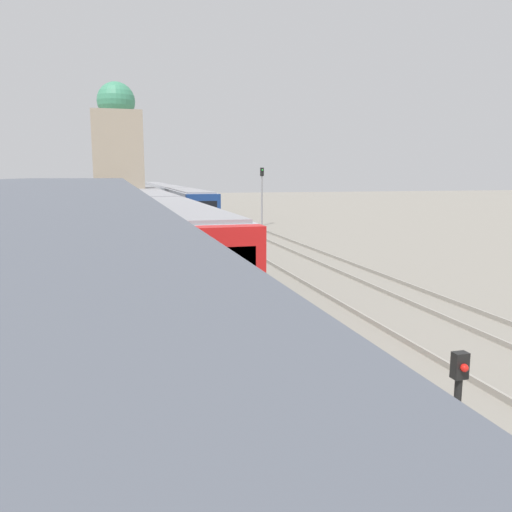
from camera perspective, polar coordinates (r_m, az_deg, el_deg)
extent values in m
cube|color=#4C515B|center=(11.52, -24.57, 7.27)|extent=(4.00, 25.74, 0.20)
cube|color=black|center=(11.38, -14.66, 6.67)|extent=(0.08, 25.74, 0.24)
cylinder|color=#47474C|center=(11.66, -24.05, -0.65)|extent=(0.16, 0.16, 3.02)
cylinder|color=#47474C|center=(21.82, -20.03, 3.82)|extent=(0.16, 0.16, 3.02)
cylinder|color=#2D2D33|center=(12.12, -14.12, -5.03)|extent=(0.14, 0.14, 0.85)
cylinder|color=#2D2D33|center=(12.12, -13.17, -4.98)|extent=(0.14, 0.14, 0.85)
cube|color=maroon|center=(11.97, -13.78, -1.64)|extent=(0.40, 0.22, 0.60)
sphere|color=tan|center=(11.90, -13.85, 0.28)|extent=(0.22, 0.22, 0.22)
cube|color=red|center=(13.65, -4.61, -2.08)|extent=(2.67, 0.70, 2.62)
cube|color=black|center=(13.27, -4.37, -0.79)|extent=(2.08, 0.04, 0.84)
sphere|color=#EFEACC|center=(13.44, -7.67, -6.74)|extent=(0.16, 0.16, 0.16)
sphere|color=#EFEACC|center=(13.73, -0.99, -6.32)|extent=(0.16, 0.16, 0.16)
cube|color=#A8ADB7|center=(22.12, -8.78, 2.17)|extent=(2.67, 16.61, 2.62)
cube|color=gray|center=(21.99, -8.86, 5.71)|extent=(2.35, 16.27, 0.12)
cube|color=black|center=(22.08, -8.79, 2.91)|extent=(2.69, 15.28, 0.68)
cylinder|color=black|center=(16.93, -10.40, -4.25)|extent=(0.12, 0.70, 0.70)
cylinder|color=black|center=(17.25, -2.86, -3.86)|extent=(0.12, 0.70, 0.70)
cylinder|color=black|center=(27.52, -12.35, 0.85)|extent=(0.12, 0.70, 0.70)
cylinder|color=black|center=(27.72, -7.66, 1.04)|extent=(0.12, 0.70, 0.70)
cube|color=#A8ADB7|center=(38.94, -11.64, 5.08)|extent=(2.67, 16.61, 2.62)
cube|color=gray|center=(38.87, -11.71, 7.09)|extent=(2.35, 16.27, 0.12)
cube|color=black|center=(38.92, -11.66, 5.50)|extent=(2.69, 15.28, 0.68)
cylinder|color=black|center=(33.63, -12.91, 2.31)|extent=(0.12, 0.70, 0.70)
cylinder|color=black|center=(33.79, -9.06, 2.46)|extent=(0.12, 0.70, 0.70)
cylinder|color=black|center=(44.36, -13.51, 3.90)|extent=(0.12, 0.70, 0.70)
cylinder|color=black|center=(44.49, -10.58, 4.01)|extent=(0.12, 0.70, 0.70)
cube|color=#A8ADB7|center=(55.85, -12.78, 6.23)|extent=(2.67, 16.61, 2.62)
cube|color=gray|center=(55.80, -12.83, 7.63)|extent=(2.35, 16.27, 0.12)
cube|color=black|center=(55.84, -12.80, 6.52)|extent=(2.69, 15.28, 0.68)
cylinder|color=black|center=(50.50, -13.75, 4.50)|extent=(0.12, 0.70, 0.70)
cylinder|color=black|center=(50.61, -11.17, 4.60)|extent=(0.12, 0.70, 0.70)
cylinder|color=black|center=(61.27, -14.04, 5.27)|extent=(0.12, 0.70, 0.70)
cylinder|color=black|center=(61.36, -11.91, 5.35)|extent=(0.12, 0.70, 0.70)
cube|color=navy|center=(38.63, -6.04, 5.15)|extent=(2.61, 0.70, 2.58)
cube|color=black|center=(38.28, -5.97, 5.66)|extent=(2.04, 0.04, 0.82)
sphere|color=#EFEACC|center=(38.25, -7.09, 3.61)|extent=(0.16, 0.16, 0.16)
sphere|color=#EFEACC|center=(38.51, -4.78, 3.68)|extent=(0.16, 0.16, 0.16)
cube|color=#A8ADB7|center=(47.11, -7.73, 5.84)|extent=(2.61, 16.48, 2.58)
cube|color=gray|center=(47.05, -7.77, 7.48)|extent=(2.30, 16.15, 0.12)
cube|color=black|center=(47.09, -7.74, 6.18)|extent=(2.63, 15.16, 0.67)
cylinder|color=black|center=(41.76, -8.23, 3.74)|extent=(0.12, 0.70, 0.70)
cylinder|color=black|center=(42.09, -5.23, 3.84)|extent=(0.12, 0.70, 0.70)
cylinder|color=black|center=(52.37, -9.69, 4.79)|extent=(0.12, 0.70, 0.70)
cylinder|color=black|center=(52.63, -7.28, 4.87)|extent=(0.12, 0.70, 0.70)
cube|color=#A8ADB7|center=(63.81, -9.74, 6.64)|extent=(2.61, 16.48, 2.58)
cube|color=gray|center=(63.76, -9.78, 7.85)|extent=(2.30, 16.15, 0.12)
cube|color=black|center=(63.79, -9.75, 6.90)|extent=(2.63, 15.16, 0.67)
cylinder|color=black|center=(58.44, -10.28, 5.22)|extent=(0.12, 0.70, 0.70)
cylinder|color=black|center=(58.68, -8.12, 5.29)|extent=(0.12, 0.70, 0.70)
cylinder|color=black|center=(69.10, -11.07, 5.79)|extent=(0.12, 0.70, 0.70)
cylinder|color=black|center=(69.30, -9.24, 5.85)|extent=(0.12, 0.70, 0.70)
cube|color=#A8ADB7|center=(80.56, -10.92, 7.11)|extent=(2.61, 16.48, 2.58)
cube|color=gray|center=(80.52, -10.95, 8.07)|extent=(2.30, 16.15, 0.12)
cube|color=black|center=(80.55, -10.93, 7.31)|extent=(2.63, 15.16, 0.67)
cylinder|color=black|center=(75.19, -11.43, 6.04)|extent=(0.12, 0.70, 0.70)
cylinder|color=black|center=(75.37, -9.73, 6.09)|extent=(0.12, 0.70, 0.70)
cylinder|color=black|center=(85.87, -11.92, 6.39)|extent=(0.12, 0.70, 0.70)
cylinder|color=black|center=(86.03, -10.44, 6.44)|extent=(0.12, 0.70, 0.70)
cube|color=#A8ADB7|center=(97.33, -11.70, 7.42)|extent=(2.61, 16.48, 2.58)
cube|color=gray|center=(97.31, -11.73, 8.21)|extent=(2.30, 16.15, 0.12)
cube|color=black|center=(97.33, -11.70, 7.58)|extent=(2.63, 15.16, 0.67)
cylinder|color=black|center=(91.97, -12.15, 6.55)|extent=(0.12, 0.70, 0.70)
cylinder|color=black|center=(92.12, -10.77, 6.60)|extent=(0.12, 0.70, 0.70)
cylinder|color=black|center=(102.65, -12.49, 6.80)|extent=(0.12, 0.70, 0.70)
cylinder|color=black|center=(102.79, -11.25, 6.84)|extent=(0.12, 0.70, 0.70)
cylinder|color=black|center=(7.67, 21.81, -18.27)|extent=(0.10, 0.10, 1.57)
cube|color=black|center=(7.29, 22.27, -11.49)|extent=(0.20, 0.14, 0.36)
sphere|color=red|center=(7.22, 22.71, -11.71)|extent=(0.11, 0.11, 0.11)
cylinder|color=gray|center=(42.65, 0.68, 6.78)|extent=(0.14, 0.14, 4.90)
cube|color=black|center=(42.62, 0.69, 9.60)|extent=(0.28, 0.20, 0.70)
sphere|color=green|center=(42.50, 0.73, 9.79)|extent=(0.14, 0.14, 0.14)
cube|color=gray|center=(51.19, -15.40, 9.88)|extent=(4.65, 4.65, 10.30)
sphere|color=#3D8966|center=(51.66, -15.70, 16.69)|extent=(3.58, 3.58, 3.58)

